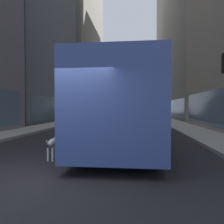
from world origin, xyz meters
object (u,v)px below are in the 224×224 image
car_silver_sedan (133,112)px  box_truck (131,108)px  car_yellow_taxi (98,115)px  car_red_coupe (119,112)px  dalmatian_dog (54,143)px  transit_bus (125,105)px

car_silver_sedan → box_truck: box_truck is taller
car_yellow_taxi → car_red_coupe: bearing=83.3°
car_silver_sedan → car_red_coupe: (-2.40, -8.02, 0.00)m
car_silver_sedan → dalmatian_dog: (-2.04, -40.67, -0.31)m
car_silver_sedan → box_truck: bearing=-90.0°
car_yellow_taxi → dalmatian_dog: 19.20m
car_silver_sedan → dalmatian_dog: size_ratio=4.66×
transit_bus → car_yellow_taxi: bearing=104.8°
car_silver_sedan → dalmatian_dog: car_silver_sedan is taller
car_yellow_taxi → box_truck: (4.00, 0.41, 0.84)m
transit_bus → car_red_coupe: transit_bus is taller
car_yellow_taxi → box_truck: size_ratio=0.58×
car_yellow_taxi → box_truck: 4.11m
dalmatian_dog → transit_bus: bearing=62.5°
transit_bus → box_truck: bearing=90.0°
box_truck → dalmatian_dog: (-2.04, -19.51, -1.15)m
car_silver_sedan → box_truck: size_ratio=0.60×
car_red_coupe → box_truck: size_ratio=0.63×
car_red_coupe → dalmatian_dog: car_red_coupe is taller
car_red_coupe → dalmatian_dog: size_ratio=4.93×
box_truck → dalmatian_dog: 19.65m
car_red_coupe → transit_bus: bearing=-85.2°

